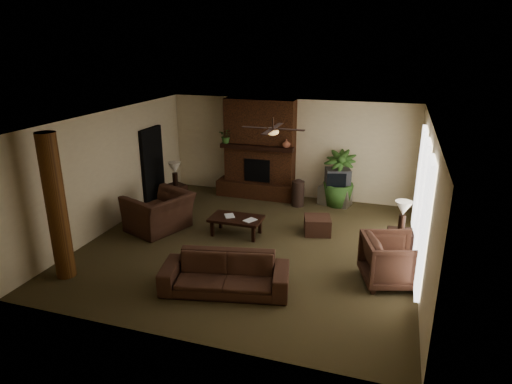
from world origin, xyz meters
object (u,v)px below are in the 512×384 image
(armchair_right, at_px, (392,258))
(side_table_left, at_px, (175,194))
(side_table_right, at_px, (399,243))
(floor_vase, at_px, (298,191))
(tv_stand, at_px, (335,196))
(lamp_left, at_px, (175,169))
(lamp_right, at_px, (403,210))
(sofa, at_px, (225,268))
(ottoman, at_px, (317,225))
(floor_plant, at_px, (338,190))
(armchair_left, at_px, (159,206))
(coffee_table, at_px, (236,220))
(log_column, at_px, (56,208))

(armchair_right, height_order, side_table_left, armchair_right)
(side_table_left, bearing_deg, side_table_right, -12.92)
(floor_vase, bearing_deg, armchair_right, -54.04)
(tv_stand, distance_m, lamp_left, 4.47)
(lamp_left, xyz_separation_m, lamp_right, (5.93, -1.34, 0.00))
(sofa, distance_m, side_table_left, 4.81)
(ottoman, relative_size, lamp_right, 0.92)
(floor_plant, height_order, lamp_left, lamp_left)
(floor_vase, distance_m, side_table_left, 3.39)
(armchair_left, height_order, lamp_left, armchair_left)
(armchair_left, relative_size, floor_vase, 1.79)
(floor_vase, relative_size, lamp_left, 1.18)
(side_table_left, bearing_deg, lamp_right, -12.67)
(armchair_left, height_order, coffee_table, armchair_left)
(floor_plant, bearing_deg, tv_stand, 144.21)
(side_table_left, relative_size, lamp_right, 0.85)
(coffee_table, bearing_deg, lamp_left, 148.22)
(side_table_right, bearing_deg, lamp_left, 167.05)
(log_column, xyz_separation_m, lamp_left, (0.17, 4.21, -0.40))
(armchair_right, relative_size, coffee_table, 0.84)
(log_column, height_order, sofa, log_column)
(floor_vase, bearing_deg, sofa, -93.61)
(ottoman, bearing_deg, side_table_left, 169.43)
(sofa, relative_size, side_table_left, 4.15)
(log_column, bearing_deg, armchair_right, 15.19)
(sofa, relative_size, armchair_left, 1.66)
(coffee_table, height_order, side_table_left, side_table_left)
(ottoman, relative_size, floor_vase, 0.78)
(lamp_right, bearing_deg, coffee_table, -178.62)
(armchair_left, xyz_separation_m, floor_vase, (2.79, 2.60, -0.17))
(armchair_left, bearing_deg, lamp_left, -144.65)
(coffee_table, xyz_separation_m, lamp_left, (-2.30, 1.42, 0.63))
(armchair_right, relative_size, floor_vase, 1.32)
(floor_vase, bearing_deg, ottoman, -63.16)
(armchair_right, xyz_separation_m, ottoman, (-1.69, 1.83, -0.31))
(armchair_right, xyz_separation_m, lamp_right, (0.15, 1.26, 0.49))
(ottoman, xyz_separation_m, side_table_right, (1.84, -0.60, 0.08))
(ottoman, bearing_deg, lamp_right, -17.21)
(armchair_right, relative_size, tv_stand, 1.19)
(armchair_left, relative_size, floor_plant, 0.90)
(floor_vase, height_order, lamp_left, lamp_left)
(log_column, bearing_deg, lamp_left, 87.65)
(sofa, distance_m, armchair_left, 3.24)
(coffee_table, bearing_deg, floor_vase, 67.82)
(coffee_table, relative_size, floor_plant, 0.78)
(sofa, height_order, side_table_left, sofa)
(floor_plant, relative_size, lamp_left, 2.35)
(side_table_right, bearing_deg, armchair_left, -176.40)
(armchair_left, distance_m, ottoman, 3.77)
(armchair_right, bearing_deg, side_table_right, -24.53)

